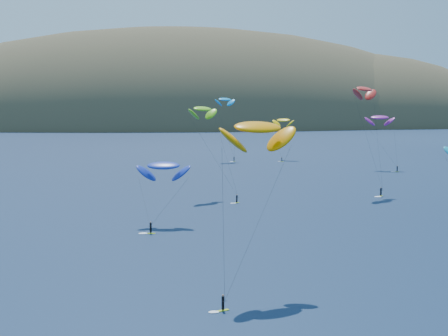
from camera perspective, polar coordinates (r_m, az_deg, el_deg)
name	(u,v)px	position (r m, az deg, el deg)	size (l,w,h in m)	color
island	(203,136)	(610.02, -1.89, 2.96)	(730.00, 300.00, 210.00)	#3D3526
kitesurfer_2	(258,127)	(73.86, 3.10, 3.74)	(11.42, 12.69, 21.88)	#AAD217
kitesurfer_3	(203,109)	(144.90, -1.97, 5.41)	(11.38, 14.65, 22.84)	#AAD217
kitesurfer_4	(225,99)	(236.54, 0.07, 6.29)	(9.23, 9.33, 25.49)	#AAD217
kitesurfer_6	(380,117)	(212.37, 14.05, 4.50)	(9.92, 13.38, 19.63)	#AAD217
kitesurfer_9	(364,89)	(154.70, 12.72, 7.04)	(9.36, 10.97, 27.71)	#AAD217
kitesurfer_10	(163,166)	(113.17, -5.56, 0.22)	(9.75, 11.53, 13.28)	#AAD217
kitesurfer_11	(283,120)	(242.61, 5.44, 4.38)	(9.04, 14.26, 17.56)	#AAD217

